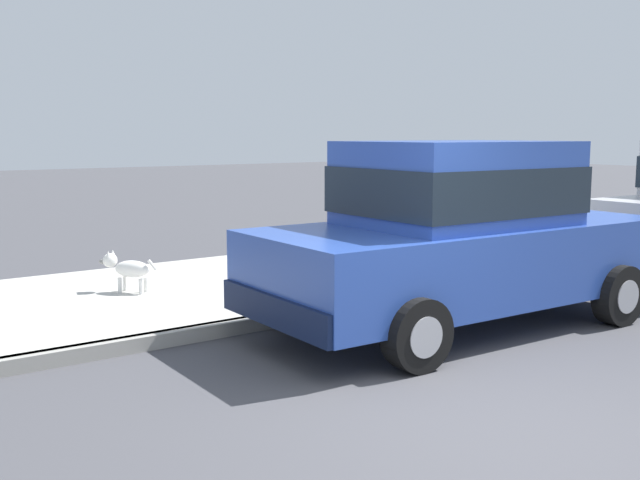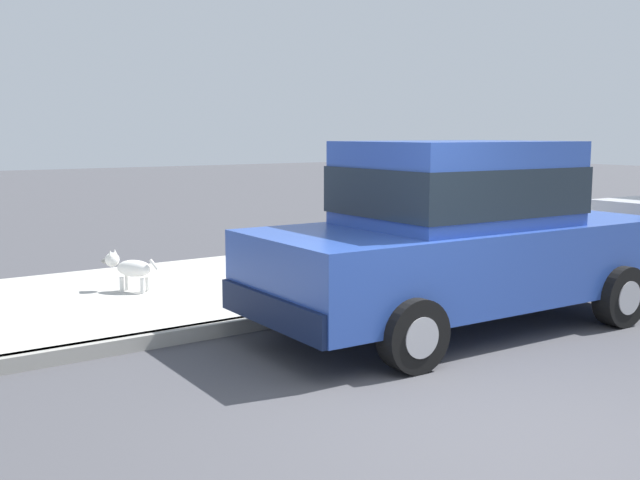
{
  "view_description": "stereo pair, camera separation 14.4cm",
  "coord_description": "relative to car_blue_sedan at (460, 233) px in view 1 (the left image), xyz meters",
  "views": [
    {
      "loc": [
        3.23,
        -3.89,
        1.99
      ],
      "look_at": [
        -3.27,
        0.88,
        0.85
      ],
      "focal_mm": 42.15,
      "sensor_mm": 36.0,
      "label": 1
    },
    {
      "loc": [
        3.32,
        -3.78,
        1.99
      ],
      "look_at": [
        -3.27,
        0.88,
        0.85
      ],
      "focal_mm": 42.15,
      "sensor_mm": 36.0,
      "label": 2
    }
  ],
  "objects": [
    {
      "name": "sidewalk",
      "position": [
        -2.93,
        -1.79,
        -0.91
      ],
      "size": [
        3.6,
        64.0,
        0.14
      ],
      "primitive_type": "cube",
      "color": "#B7B5AD",
      "rests_on": "ground"
    },
    {
      "name": "ground_plane",
      "position": [
        2.07,
        -1.79,
        -0.98
      ],
      "size": [
        80.0,
        80.0,
        0.0
      ],
      "primitive_type": "plane",
      "color": "#424247"
    },
    {
      "name": "dog_white",
      "position": [
        -3.04,
        -2.37,
        -0.55
      ],
      "size": [
        0.62,
        0.51,
        0.49
      ],
      "color": "white",
      "rests_on": "sidewalk"
    },
    {
      "name": "curb",
      "position": [
        -1.13,
        -1.79,
        -0.91
      ],
      "size": [
        0.16,
        64.0,
        0.14
      ],
      "primitive_type": "cube",
      "color": "gray",
      "rests_on": "ground"
    },
    {
      "name": "car_blue_sedan",
      "position": [
        0.0,
        0.0,
        0.0
      ],
      "size": [
        2.16,
        4.66,
        1.92
      ],
      "color": "#28479E",
      "rests_on": "ground"
    }
  ]
}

